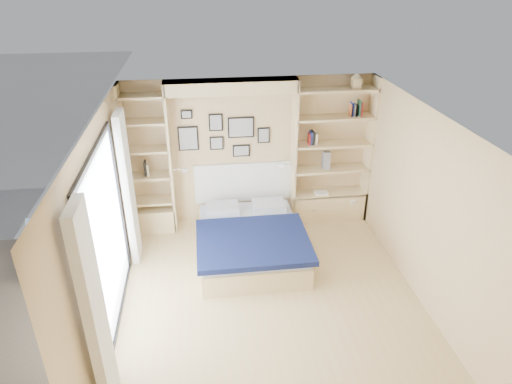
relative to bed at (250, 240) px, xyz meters
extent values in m
plane|color=tan|center=(0.14, -1.12, -0.27)|extent=(4.50, 4.50, 0.00)
plane|color=tan|center=(0.14, 1.13, 0.98)|extent=(4.00, 0.00, 4.00)
plane|color=tan|center=(0.14, -3.37, 0.98)|extent=(4.00, 0.00, 4.00)
plane|color=tan|center=(-1.86, -1.12, 0.98)|extent=(0.00, 4.50, 4.50)
plane|color=tan|center=(2.14, -1.12, 0.98)|extent=(0.00, 4.50, 4.50)
plane|color=white|center=(0.14, -1.12, 2.23)|extent=(4.50, 4.50, 0.00)
cube|color=#D9C187|center=(-1.16, 0.95, 0.98)|extent=(0.04, 0.35, 2.50)
cube|color=#D9C187|center=(0.84, 0.95, 0.98)|extent=(0.04, 0.35, 2.50)
cube|color=#D9C187|center=(-0.16, 0.95, 2.13)|extent=(2.00, 0.35, 0.20)
cube|color=#D9C187|center=(2.12, 0.95, 0.98)|extent=(0.04, 0.35, 2.50)
cube|color=#D9C187|center=(-1.84, 0.95, 0.98)|extent=(0.04, 0.35, 2.50)
cube|color=#D9C187|center=(1.49, 0.95, -0.02)|extent=(1.30, 0.35, 0.50)
cube|color=#D9C187|center=(-1.51, 0.95, -0.07)|extent=(0.70, 0.35, 0.40)
cube|color=black|center=(-1.83, -1.12, 1.96)|extent=(0.04, 2.08, 0.06)
cube|color=black|center=(-1.83, -1.12, -0.24)|extent=(0.04, 2.08, 0.06)
cube|color=black|center=(-1.83, -2.14, 0.83)|extent=(0.04, 0.06, 2.20)
cube|color=black|center=(-1.83, -0.10, 0.83)|extent=(0.04, 0.06, 2.20)
cube|color=silver|center=(-1.84, -1.12, 0.85)|extent=(0.01, 2.00, 2.20)
cube|color=white|center=(-1.74, -2.42, 0.88)|extent=(0.10, 0.45, 2.30)
cube|color=white|center=(-1.74, 0.18, 0.88)|extent=(0.10, 0.45, 2.30)
cube|color=#D9C187|center=(1.49, 0.95, 0.23)|extent=(1.30, 0.35, 0.04)
cube|color=#D9C187|center=(1.49, 0.95, 0.68)|extent=(1.30, 0.35, 0.04)
cube|color=#D9C187|center=(1.49, 0.95, 1.13)|extent=(1.30, 0.35, 0.04)
cube|color=#D9C187|center=(1.49, 0.95, 1.58)|extent=(1.30, 0.35, 0.04)
cube|color=#D9C187|center=(1.49, 0.95, 2.03)|extent=(1.30, 0.35, 0.04)
cube|color=#D9C187|center=(-1.51, 0.95, 0.28)|extent=(0.70, 0.35, 0.04)
cube|color=#D9C187|center=(-1.51, 0.95, 0.73)|extent=(0.70, 0.35, 0.04)
cube|color=#D9C187|center=(-1.51, 0.95, 1.18)|extent=(0.70, 0.35, 0.04)
cube|color=#D9C187|center=(-1.51, 0.95, 1.63)|extent=(0.70, 0.35, 0.04)
cube|color=#D9C187|center=(-1.51, 0.95, 2.03)|extent=(0.70, 0.35, 0.04)
cube|color=#D9C187|center=(0.00, -0.02, -0.10)|extent=(1.53, 1.91, 0.33)
cube|color=#AFB3BF|center=(0.00, -0.02, 0.12)|extent=(1.49, 1.87, 0.10)
cube|color=#0E163C|center=(0.00, -0.34, 0.19)|extent=(1.63, 1.34, 0.08)
cube|color=#AFB3BF|center=(-0.38, 0.64, 0.23)|extent=(0.53, 0.38, 0.12)
cube|color=#AFB3BF|center=(0.38, 0.64, 0.23)|extent=(0.53, 0.38, 0.12)
cube|color=white|center=(0.00, 1.10, 0.45)|extent=(1.63, 0.04, 0.70)
cube|color=black|center=(-0.86, 1.10, 1.28)|extent=(0.32, 0.02, 0.40)
cube|color=gray|center=(-0.86, 1.09, 1.28)|extent=(0.28, 0.01, 0.36)
cube|color=black|center=(-0.41, 1.10, 1.53)|extent=(0.22, 0.02, 0.28)
cube|color=gray|center=(-0.41, 1.09, 1.53)|extent=(0.18, 0.01, 0.24)
cube|color=black|center=(-0.41, 1.10, 1.18)|extent=(0.22, 0.02, 0.22)
cube|color=gray|center=(-0.41, 1.09, 1.18)|extent=(0.18, 0.01, 0.18)
cube|color=black|center=(-0.01, 1.10, 1.43)|extent=(0.42, 0.02, 0.34)
cube|color=gray|center=(-0.01, 1.09, 1.43)|extent=(0.38, 0.01, 0.30)
cube|color=black|center=(-0.01, 1.10, 1.03)|extent=(0.28, 0.02, 0.20)
cube|color=gray|center=(-0.01, 1.09, 1.03)|extent=(0.24, 0.01, 0.16)
cube|color=black|center=(0.36, 1.10, 1.28)|extent=(0.20, 0.02, 0.26)
cube|color=gray|center=(0.36, 1.09, 1.28)|extent=(0.16, 0.01, 0.22)
cube|color=black|center=(-0.86, 1.10, 1.68)|extent=(0.18, 0.02, 0.14)
cube|color=gray|center=(-0.86, 1.09, 1.68)|extent=(0.14, 0.01, 0.10)
cylinder|color=silver|center=(-1.02, 0.88, 0.85)|extent=(0.20, 0.02, 0.02)
cone|color=white|center=(-0.92, 0.88, 0.83)|extent=(0.13, 0.12, 0.15)
cylinder|color=silver|center=(0.70, 0.88, 0.85)|extent=(0.20, 0.02, 0.02)
cone|color=white|center=(0.60, 0.88, 0.83)|extent=(0.13, 0.12, 0.15)
cube|color=#A51E1E|center=(1.08, 0.95, 1.24)|extent=(0.02, 0.15, 0.18)
cube|color=navy|center=(1.10, 0.95, 1.26)|extent=(0.03, 0.15, 0.21)
cube|color=black|center=(1.13, 0.95, 1.26)|extent=(0.03, 0.15, 0.22)
cube|color=tan|center=(1.19, 0.95, 1.25)|extent=(0.04, 0.15, 0.18)
cube|color=#AC5427|center=(1.73, 0.95, 1.70)|extent=(0.02, 0.15, 0.20)
cube|color=navy|center=(1.74, 0.95, 1.71)|extent=(0.03, 0.15, 0.22)
cube|color=black|center=(1.81, 0.95, 1.70)|extent=(0.03, 0.15, 0.19)
cube|color=#BFB28C|center=(1.80, 0.95, 1.70)|extent=(0.04, 0.15, 0.19)
cube|color=#26593F|center=(1.87, 0.95, 1.73)|extent=(0.03, 0.15, 0.25)
cube|color=#A51E1E|center=(1.89, 0.95, 1.72)|extent=(0.03, 0.15, 0.23)
cube|color=black|center=(-1.57, 0.95, 0.87)|extent=(0.03, 0.15, 0.24)
cube|color=#BFB28C|center=(-1.53, 0.95, 0.86)|extent=(0.03, 0.15, 0.20)
cube|color=#D9C187|center=(1.78, 0.95, 2.13)|extent=(0.13, 0.13, 0.15)
cone|color=#D9C187|center=(1.78, 0.95, 2.24)|extent=(0.20, 0.20, 0.08)
cube|color=slate|center=(1.39, 0.95, 0.85)|extent=(0.12, 0.12, 0.30)
cube|color=white|center=(1.34, 0.90, 0.27)|extent=(0.22, 0.16, 0.03)
cylinder|color=tan|center=(-3.32, -0.27, -0.08)|extent=(0.03, 0.12, 0.36)
cylinder|color=tan|center=(-2.91, -0.28, -0.08)|extent=(0.03, 0.12, 0.36)
cylinder|color=tan|center=(-3.31, 0.23, 0.01)|extent=(0.04, 0.30, 0.59)
cylinder|color=tan|center=(-2.90, 0.22, 0.01)|extent=(0.04, 0.30, 0.59)
cube|color=#3371BE|center=(-3.11, -0.09, -0.01)|extent=(0.42, 0.51, 0.13)
cube|color=#3371BE|center=(-3.10, 0.25, 0.19)|extent=(0.42, 0.21, 0.48)
camera|label=1|loc=(-0.67, -5.87, 3.82)|focal=32.00mm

